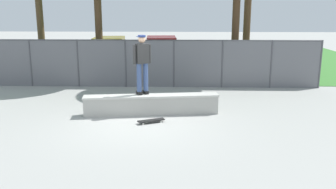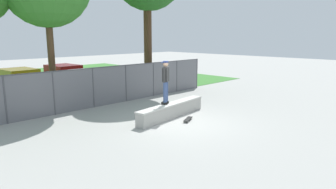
{
  "view_description": "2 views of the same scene",
  "coord_description": "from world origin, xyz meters",
  "views": [
    {
      "loc": [
        1.25,
        -10.04,
        3.29
      ],
      "look_at": [
        0.92,
        0.28,
        0.81
      ],
      "focal_mm": 39.06,
      "sensor_mm": 36.0,
      "label": 1
    },
    {
      "loc": [
        -8.76,
        -7.82,
        3.49
      ],
      "look_at": [
        0.15,
        0.97,
        1.04
      ],
      "focal_mm": 32.05,
      "sensor_mm": 36.0,
      "label": 2
    }
  ],
  "objects": [
    {
      "name": "skateboard",
      "position": [
        0.43,
        0.08,
        0.07
      ],
      "size": [
        0.81,
        0.52,
        0.09
      ],
      "color": "black",
      "rests_on": "ground"
    },
    {
      "name": "car_yellow",
      "position": [
        -2.67,
        10.28,
        0.84
      ],
      "size": [
        2.22,
        4.3,
        1.66
      ],
      "color": "gold",
      "rests_on": "ground"
    },
    {
      "name": "car_red",
      "position": [
        0.21,
        10.68,
        0.84
      ],
      "size": [
        2.22,
        4.3,
        1.66
      ],
      "color": "#B21E1E",
      "rests_on": "ground"
    },
    {
      "name": "skateboarder",
      "position": [
        0.1,
        1.06,
        1.65
      ],
      "size": [
        0.53,
        0.41,
        1.84
      ],
      "color": "black",
      "rests_on": "concrete_ledge"
    },
    {
      "name": "ground_plane",
      "position": [
        0.0,
        0.0,
        0.0
      ],
      "size": [
        80.0,
        80.0,
        0.0
      ],
      "primitive_type": "plane",
      "color": "#9E9E99"
    },
    {
      "name": "concrete_ledge",
      "position": [
        0.38,
        0.97,
        0.31
      ],
      "size": [
        4.23,
        1.01,
        0.62
      ],
      "color": "#A8A59E",
      "rests_on": "ground"
    },
    {
      "name": "chainlink_fence",
      "position": [
        0.0,
        5.01,
        1.07
      ],
      "size": [
        14.13,
        0.07,
        1.98
      ],
      "color": "#4C4C51",
      "rests_on": "ground"
    },
    {
      "name": "grass_strip",
      "position": [
        0.0,
        15.31,
        0.01
      ],
      "size": [
        26.06,
        20.0,
        0.02
      ],
      "primitive_type": "cube",
      "color": "#3D7A33",
      "rests_on": "ground"
    }
  ]
}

